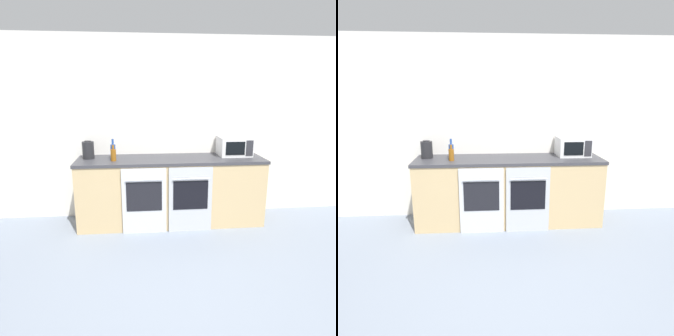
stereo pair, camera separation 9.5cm
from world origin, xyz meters
TOP-DOWN VIEW (x-y plane):
  - ground_plane at (0.00, 0.00)m, footprint 16.00×16.00m
  - wall_back at (0.00, 2.16)m, footprint 10.00×0.06m
  - counter_back at (0.00, 1.81)m, footprint 2.57×0.68m
  - oven_left at (-0.38, 1.46)m, footprint 0.57×0.06m
  - oven_right at (0.22, 1.46)m, footprint 0.57×0.06m
  - microwave at (0.93, 1.92)m, footprint 0.45×0.38m
  - bottle_blue at (-0.79, 1.84)m, footprint 0.07×0.07m
  - bottle_amber at (-0.77, 1.70)m, footprint 0.07×0.07m
  - kettle at (-1.13, 1.89)m, footprint 0.16×0.16m

SIDE VIEW (x-z plane):
  - ground_plane at x=0.00m, z-range 0.00..0.00m
  - oven_left at x=-0.38m, z-range 0.01..0.89m
  - oven_right at x=0.22m, z-range 0.01..0.89m
  - counter_back at x=0.00m, z-range 0.00..0.94m
  - bottle_amber at x=-0.77m, z-range 0.92..1.13m
  - bottle_blue at x=-0.79m, z-range 0.91..1.18m
  - kettle at x=-1.13m, z-range 0.94..1.18m
  - microwave at x=0.93m, z-range 0.94..1.21m
  - wall_back at x=0.00m, z-range 0.00..2.60m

